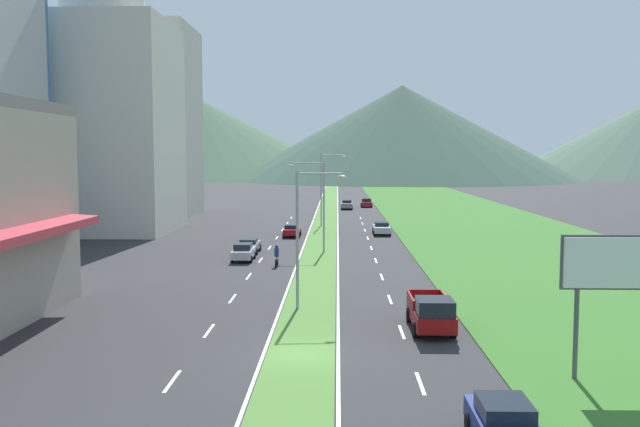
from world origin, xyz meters
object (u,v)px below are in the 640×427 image
(motorcycle_rider, at_px, (277,257))
(street_lamp_far, at_px, (324,184))
(street_lamp_mid, at_px, (319,199))
(car_1, at_px, (243,252))
(car_0, at_px, (292,230))
(car_2, at_px, (382,228))
(pickup_truck_0, at_px, (431,313))
(car_3, at_px, (505,426))
(billboard_roadside, at_px, (614,272))
(street_lamp_near, at_px, (303,229))
(car_6, at_px, (249,245))
(car_5, at_px, (347,204))
(car_7, at_px, (366,203))

(motorcycle_rider, bearing_deg, street_lamp_far, -5.88)
(street_lamp_mid, relative_size, car_1, 2.14)
(street_lamp_mid, xyz_separation_m, motorcycle_rider, (-3.35, -8.23, -4.33))
(car_0, height_order, car_2, car_2)
(pickup_truck_0, bearing_deg, car_2, 179.76)
(car_3, xyz_separation_m, pickup_truck_0, (-0.34, 14.54, 0.20))
(street_lamp_mid, height_order, pickup_truck_0, street_lamp_mid)
(car_2, bearing_deg, billboard_roadside, 6.82)
(street_lamp_near, xyz_separation_m, car_6, (-6.35, 23.52, -4.15))
(street_lamp_near, height_order, car_5, street_lamp_near)
(car_0, bearing_deg, billboard_roadside, -161.50)
(street_lamp_mid, xyz_separation_m, car_6, (-6.68, -0.46, -4.36))
(street_lamp_far, relative_size, car_5, 1.99)
(street_lamp_near, height_order, street_lamp_far, street_lamp_far)
(car_1, distance_m, car_3, 40.54)
(street_lamp_near, relative_size, car_1, 2.06)
(street_lamp_near, height_order, car_0, street_lamp_near)
(car_1, height_order, motorcycle_rider, motorcycle_rider)
(car_1, relative_size, car_5, 0.86)
(car_6, height_order, pickup_truck_0, pickup_truck_0)
(car_3, relative_size, car_7, 1.09)
(billboard_roadside, height_order, car_6, billboard_roadside)
(street_lamp_mid, distance_m, car_1, 9.46)
(car_6, distance_m, motorcycle_rider, 8.45)
(car_0, relative_size, car_7, 1.05)
(street_lamp_mid, bearing_deg, motorcycle_rider, -112.14)
(car_0, bearing_deg, car_6, 166.09)
(car_0, bearing_deg, pickup_truck_0, -166.27)
(street_lamp_mid, bearing_deg, pickup_truck_0, -76.99)
(street_lamp_near, bearing_deg, billboard_roadside, -43.56)
(billboard_roadside, bearing_deg, car_0, 108.50)
(car_2, distance_m, car_7, 42.14)
(car_0, distance_m, car_5, 40.06)
(street_lamp_far, height_order, billboard_roadside, street_lamp_far)
(street_lamp_mid, height_order, car_7, street_lamp_mid)
(car_1, height_order, car_7, car_1)
(car_2, bearing_deg, motorcycle_rider, -24.01)
(car_0, xyz_separation_m, car_5, (6.78, 39.48, 0.06))
(street_lamp_near, bearing_deg, car_6, 105.11)
(pickup_truck_0, bearing_deg, car_0, -166.27)
(street_lamp_near, relative_size, car_2, 1.98)
(street_lamp_far, relative_size, car_7, 2.35)
(street_lamp_mid, distance_m, street_lamp_far, 24.06)
(street_lamp_far, bearing_deg, street_lamp_near, -90.36)
(car_3, bearing_deg, car_7, -179.92)
(car_1, bearing_deg, car_3, -160.42)
(car_1, relative_size, motorcycle_rider, 2.03)
(street_lamp_mid, xyz_separation_m, car_0, (-3.45, 12.56, -4.36))
(street_lamp_mid, height_order, car_3, street_lamp_mid)
(street_lamp_far, bearing_deg, car_6, -105.17)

